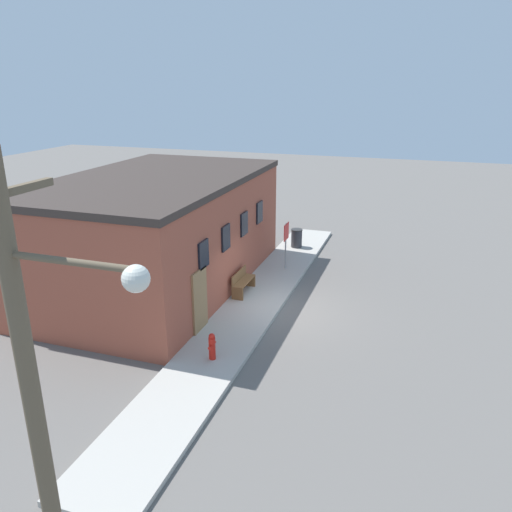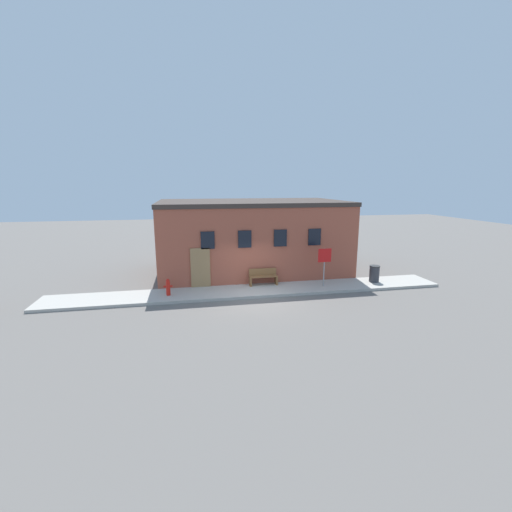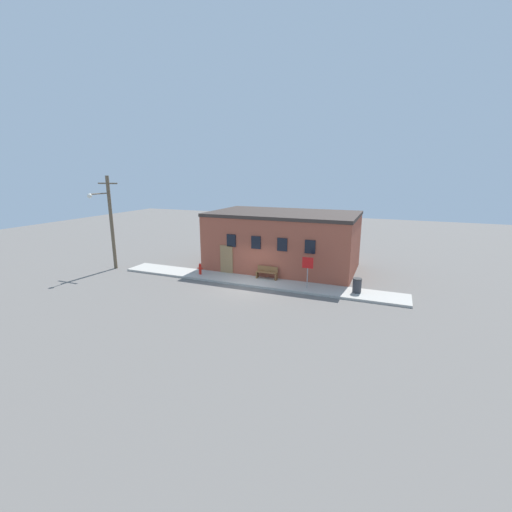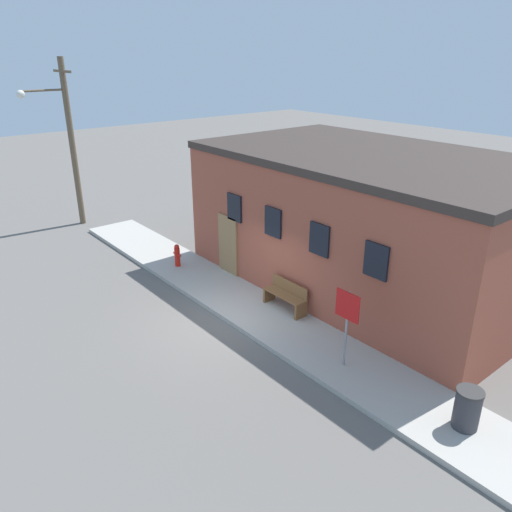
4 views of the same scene
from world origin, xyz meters
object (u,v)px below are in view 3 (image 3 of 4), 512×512
fire_hydrant (200,269)px  bench (267,273)px  stop_sign (308,266)px  trash_bin (357,285)px  utility_pole (110,220)px

fire_hydrant → bench: size_ratio=0.55×
stop_sign → trash_bin: stop_sign is taller
fire_hydrant → stop_sign: bearing=-0.3°
trash_bin → utility_pole: utility_pole is taller
fire_hydrant → stop_sign: (7.92, -0.05, 1.00)m
stop_sign → utility_pole: bearing=-177.3°
stop_sign → utility_pole: size_ratio=0.28×
fire_hydrant → stop_sign: stop_sign is taller
bench → trash_bin: trash_bin is taller
stop_sign → bench: bearing=164.1°
fire_hydrant → trash_bin: bearing=1.2°
stop_sign → trash_bin: 3.21m
fire_hydrant → utility_pole: bearing=-174.0°
utility_pole → stop_sign: bearing=2.7°
bench → stop_sign: bearing=-15.9°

